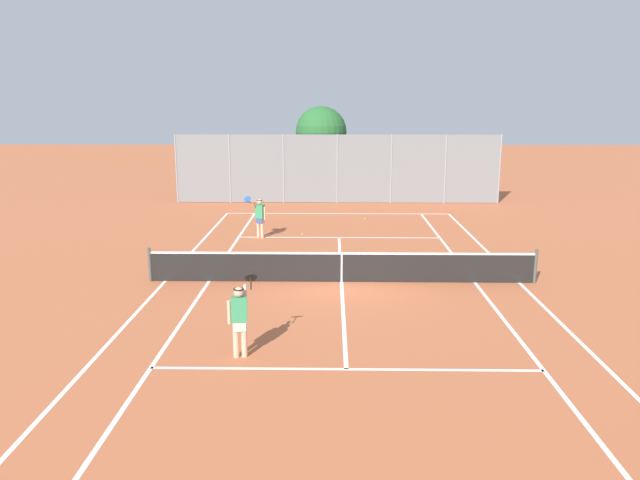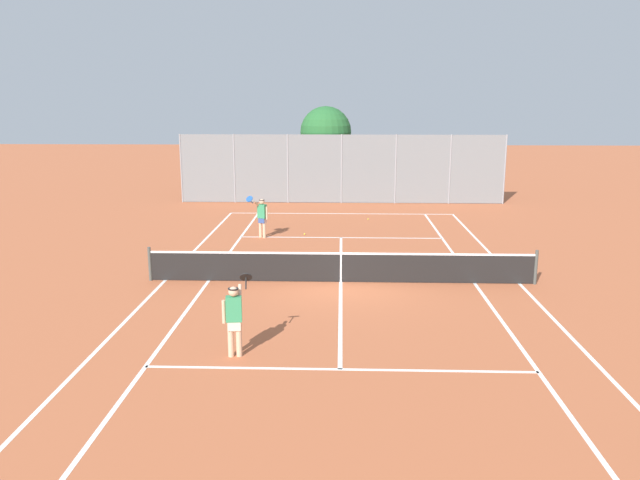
{
  "view_description": "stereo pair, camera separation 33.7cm",
  "coord_description": "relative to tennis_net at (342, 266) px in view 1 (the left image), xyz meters",
  "views": [
    {
      "loc": [
        -0.34,
        -18.57,
        5.53
      ],
      "look_at": [
        -0.69,
        1.5,
        1.0
      ],
      "focal_mm": 35.0,
      "sensor_mm": 36.0,
      "label": 1
    },
    {
      "loc": [
        0.0,
        -18.56,
        5.53
      ],
      "look_at": [
        -0.69,
        1.5,
        1.0
      ],
      "focal_mm": 35.0,
      "sensor_mm": 36.0,
      "label": 2
    }
  ],
  "objects": [
    {
      "name": "loose_tennis_ball_0",
      "position": [
        1.27,
        10.34,
        -0.48
      ],
      "size": [
        0.07,
        0.07,
        0.07
      ],
      "primitive_type": "sphere",
      "color": "#D1DB33",
      "rests_on": "ground"
    },
    {
      "name": "back_fence",
      "position": [
        0.0,
        15.19,
        1.35
      ],
      "size": [
        17.6,
        0.08,
        3.72
      ],
      "color": "gray",
      "rests_on": "ground"
    },
    {
      "name": "tree_behind_left",
      "position": [
        -0.84,
        16.94,
        3.18
      ],
      "size": [
        2.86,
        2.86,
        5.18
      ],
      "color": "brown",
      "rests_on": "ground"
    },
    {
      "name": "loose_tennis_ball_1",
      "position": [
        -1.53,
        6.88,
        -0.48
      ],
      "size": [
        0.07,
        0.07,
        0.07
      ],
      "primitive_type": "sphere",
      "color": "#D1DB33",
      "rests_on": "ground"
    },
    {
      "name": "player_far_left",
      "position": [
        -3.23,
        6.28,
        0.42
      ],
      "size": [
        0.86,
        0.68,
        1.77
      ],
      "color": "#D8A884",
      "rests_on": "ground"
    },
    {
      "name": "ground_plane",
      "position": [
        0.0,
        0.0,
        -0.51
      ],
      "size": [
        120.0,
        120.0,
        0.0
      ],
      "primitive_type": "plane",
      "color": "#B25B38"
    },
    {
      "name": "loose_tennis_ball_2",
      "position": [
        -2.57,
        3.0,
        -0.48
      ],
      "size": [
        0.07,
        0.07,
        0.07
      ],
      "primitive_type": "sphere",
      "color": "#D1DB33",
      "rests_on": "ground"
    },
    {
      "name": "tennis_net",
      "position": [
        0.0,
        0.0,
        0.0
      ],
      "size": [
        12.0,
        0.1,
        1.07
      ],
      "color": "#474C47",
      "rests_on": "ground"
    },
    {
      "name": "player_near_side",
      "position": [
        -2.31,
        -5.77,
        0.42
      ],
      "size": [
        0.61,
        0.78,
        1.77
      ],
      "color": "#D8A884",
      "rests_on": "ground"
    },
    {
      "name": "court_line_markings",
      "position": [
        0.0,
        0.0,
        -0.51
      ],
      "size": [
        11.1,
        23.9,
        0.01
      ],
      "color": "white",
      "rests_on": "ground"
    }
  ]
}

